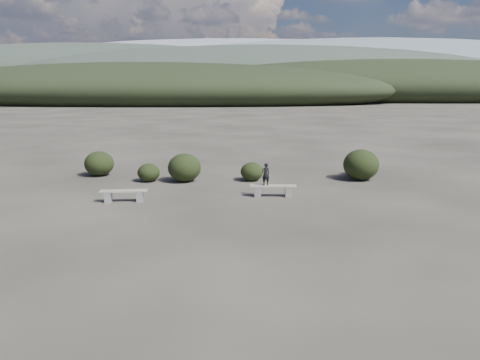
{
  "coord_description": "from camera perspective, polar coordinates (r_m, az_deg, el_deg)",
  "views": [
    {
      "loc": [
        1.16,
        -12.32,
        4.41
      ],
      "look_at": [
        0.46,
        3.5,
        1.1
      ],
      "focal_mm": 35.0,
      "sensor_mm": 36.0,
      "label": 1
    }
  ],
  "objects": [
    {
      "name": "shrub_c",
      "position": [
        21.34,
        1.47,
        1.03
      ],
      "size": [
        1.06,
        1.06,
        0.84
      ],
      "primitive_type": "ellipsoid",
      "color": "black",
      "rests_on": "ground"
    },
    {
      "name": "shrub_b",
      "position": [
        21.27,
        -6.79,
        1.51
      ],
      "size": [
        1.49,
        1.49,
        1.28
      ],
      "primitive_type": "ellipsoid",
      "color": "black",
      "rests_on": "ground"
    },
    {
      "name": "seated_person",
      "position": [
        18.29,
        3.15,
        0.71
      ],
      "size": [
        0.38,
        0.31,
        0.88
      ],
      "primitive_type": "imported",
      "rotation": [
        0.0,
        0.0,
        3.5
      ],
      "color": "black",
      "rests_on": "bench_right"
    },
    {
      "name": "shrub_a",
      "position": [
        21.57,
        -11.08,
        0.9
      ],
      "size": [
        1.01,
        1.01,
        0.82
      ],
      "primitive_type": "ellipsoid",
      "color": "black",
      "rests_on": "ground"
    },
    {
      "name": "shrub_f",
      "position": [
        23.48,
        -16.79,
        1.94
      ],
      "size": [
        1.4,
        1.4,
        1.18
      ],
      "primitive_type": "ellipsoid",
      "color": "black",
      "rests_on": "ground"
    },
    {
      "name": "ground",
      "position": [
        13.14,
        -2.72,
        -7.82
      ],
      "size": [
        1200.0,
        1200.0,
        0.0
      ],
      "primitive_type": "plane",
      "color": "#2B2721",
      "rests_on": "ground"
    },
    {
      "name": "shrub_d",
      "position": [
        22.19,
        14.54,
        1.82
      ],
      "size": [
        1.62,
        1.62,
        1.42
      ],
      "primitive_type": "ellipsoid",
      "color": "black",
      "rests_on": "ground"
    },
    {
      "name": "shrub_e",
      "position": [
        23.2,
        14.78,
        1.71
      ],
      "size": [
        1.2,
        1.2,
        1.0
      ],
      "primitive_type": "ellipsoid",
      "color": "black",
      "rests_on": "ground"
    },
    {
      "name": "mountain_ridges",
      "position": [
        351.55,
        1.12,
        12.85
      ],
      "size": [
        500.0,
        400.0,
        56.0
      ],
      "color": "black",
      "rests_on": "ground"
    },
    {
      "name": "bench_right",
      "position": [
        18.43,
        4.06,
        -1.19
      ],
      "size": [
        1.82,
        0.41,
        0.45
      ],
      "rotation": [
        0.0,
        0.0,
        0.02
      ],
      "color": "slate",
      "rests_on": "ground"
    },
    {
      "name": "bench_left",
      "position": [
        18.12,
        -13.96,
        -1.76
      ],
      "size": [
        1.8,
        0.6,
        0.44
      ],
      "rotation": [
        0.0,
        0.0,
        0.13
      ],
      "color": "slate",
      "rests_on": "ground"
    }
  ]
}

